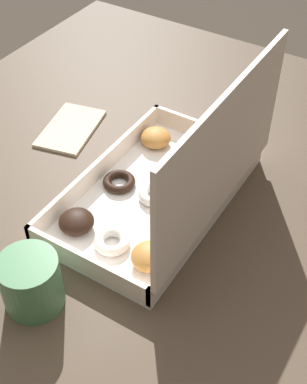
{
  "coord_description": "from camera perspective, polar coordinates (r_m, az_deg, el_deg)",
  "views": [
    {
      "loc": [
        0.51,
        0.41,
        1.35
      ],
      "look_at": [
        -0.05,
        0.07,
        0.72
      ],
      "focal_mm": 50.0,
      "sensor_mm": 36.0,
      "label": 1
    }
  ],
  "objects": [
    {
      "name": "dining_table",
      "position": [
        0.98,
        -4.95,
        -4.45
      ],
      "size": [
        1.29,
        0.97,
        0.7
      ],
      "color": "#4C3D2D",
      "rests_on": "ground_plane"
    },
    {
      "name": "donut_box",
      "position": [
        0.87,
        2.07,
        0.96
      ],
      "size": [
        0.38,
        0.24,
        0.26
      ],
      "color": "white",
      "rests_on": "dining_table"
    },
    {
      "name": "coffee_mug",
      "position": [
        0.77,
        -12.94,
        -9.33
      ],
      "size": [
        0.09,
        0.09,
        0.09
      ],
      "color": "#4C8456",
      "rests_on": "dining_table"
    },
    {
      "name": "paper_napkin",
      "position": [
        1.08,
        -8.84,
        6.74
      ],
      "size": [
        0.17,
        0.12,
        0.01
      ],
      "color": "beige",
      "rests_on": "dining_table"
    }
  ]
}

